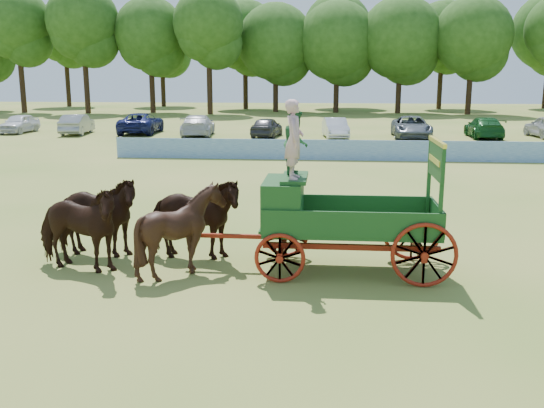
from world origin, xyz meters
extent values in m
plane|color=#9B8D46|center=(0.00, 0.00, 0.00)|extent=(160.00, 160.00, 0.00)
imported|color=black|center=(-8.39, -0.58, 1.00)|extent=(2.56, 1.63, 2.00)
imported|color=black|center=(-8.39, 0.52, 1.00)|extent=(2.46, 1.29, 2.00)
imported|color=black|center=(-5.99, -0.58, 1.00)|extent=(1.87, 1.68, 2.01)
imported|color=black|center=(-5.99, 0.52, 1.00)|extent=(2.38, 1.11, 2.00)
cube|color=maroon|center=(-3.79, -0.03, 0.60)|extent=(0.12, 2.00, 0.12)
cube|color=maroon|center=(-0.79, -0.03, 0.60)|extent=(0.12, 2.00, 0.12)
cube|color=maroon|center=(-2.29, -0.58, 0.72)|extent=(3.80, 0.10, 0.12)
cube|color=maroon|center=(-2.29, 0.52, 0.72)|extent=(3.80, 0.10, 0.12)
cube|color=maroon|center=(-4.69, -0.03, 0.75)|extent=(2.80, 0.09, 0.09)
cube|color=#1A4F1C|center=(-2.29, -0.03, 1.00)|extent=(3.80, 1.80, 0.10)
cube|color=#1A4F1C|center=(-2.29, -0.91, 1.30)|extent=(3.80, 0.06, 0.55)
cube|color=#1A4F1C|center=(-2.29, 0.85, 1.30)|extent=(3.80, 0.06, 0.55)
cube|color=#1A4F1C|center=(-0.41, -0.03, 1.30)|extent=(0.06, 1.80, 0.55)
cube|color=#1A4F1C|center=(-3.79, -0.03, 1.55)|extent=(0.85, 1.70, 1.05)
cube|color=#1A4F1C|center=(-3.54, -0.03, 2.12)|extent=(0.55, 1.50, 0.08)
cube|color=#1A4F1C|center=(-4.17, -0.03, 1.35)|extent=(0.10, 1.60, 0.65)
cube|color=#1A4F1C|center=(-3.99, -0.03, 1.05)|extent=(0.55, 1.60, 0.06)
cube|color=#1A4F1C|center=(-0.49, -0.83, 1.95)|extent=(0.08, 0.08, 1.80)
cube|color=#1A4F1C|center=(-0.49, 0.77, 1.95)|extent=(0.08, 0.08, 1.80)
cube|color=#1A4F1C|center=(-0.49, -0.03, 2.55)|extent=(0.07, 1.75, 0.75)
cube|color=yellow|center=(-0.49, -0.03, 2.95)|extent=(0.08, 1.80, 0.09)
cube|color=yellow|center=(-0.53, -0.03, 2.55)|extent=(0.02, 1.30, 0.12)
torus|color=maroon|center=(-3.79, -0.98, 0.55)|extent=(1.09, 0.09, 1.09)
torus|color=maroon|center=(-3.79, 0.92, 0.55)|extent=(1.09, 0.09, 1.09)
torus|color=maroon|center=(-0.79, -0.98, 0.70)|extent=(1.39, 0.09, 1.39)
torus|color=maroon|center=(-0.79, 0.92, 0.70)|extent=(1.39, 0.09, 1.39)
imported|color=#CC9CA3|center=(-3.54, -0.38, 3.01)|extent=(0.40, 0.62, 1.69)
imported|color=#235F2F|center=(-3.54, 0.32, 2.88)|extent=(0.54, 0.70, 1.44)
cube|color=#1C579B|center=(-1.00, 18.00, 0.53)|extent=(26.00, 0.08, 1.05)
imported|color=silver|center=(-26.00, 30.60, 0.70)|extent=(1.68, 4.14, 1.41)
imported|color=gray|center=(-21.23, 29.98, 0.73)|extent=(2.08, 4.58, 1.46)
imported|color=navy|center=(-16.70, 31.04, 0.76)|extent=(2.82, 5.61, 1.52)
imported|color=silver|center=(-12.11, 29.59, 0.76)|extent=(2.63, 5.41, 1.51)
imported|color=#333338|center=(-7.11, 29.19, 0.70)|extent=(2.17, 4.28, 1.40)
imported|color=silver|center=(-2.32, 29.00, 0.69)|extent=(1.96, 4.33, 1.38)
imported|color=slate|center=(2.94, 29.72, 0.75)|extent=(2.62, 5.44, 1.49)
imported|color=#144C1E|center=(7.96, 30.04, 0.72)|extent=(2.16, 5.02, 1.44)
cylinder|color=#382314|center=(-37.48, 53.81, 2.70)|extent=(0.60, 0.60, 5.40)
sphere|color=#1F4612|center=(-37.48, 53.81, 9.94)|extent=(7.45, 7.45, 7.45)
cylinder|color=#382314|center=(-29.84, 53.55, 2.73)|extent=(0.60, 0.60, 5.45)
sphere|color=#1F4612|center=(-29.84, 53.55, 10.05)|extent=(7.89, 7.89, 7.89)
cylinder|color=#382314|center=(-22.83, 55.23, 2.39)|extent=(0.60, 0.60, 4.78)
sphere|color=#1F4612|center=(-22.83, 55.23, 8.80)|extent=(7.96, 7.96, 7.96)
cylinder|color=#382314|center=(-15.81, 53.22, 2.62)|extent=(0.60, 0.60, 5.23)
sphere|color=#1F4612|center=(-15.81, 53.22, 9.64)|extent=(7.57, 7.57, 7.57)
cylinder|color=#382314|center=(-8.98, 58.03, 2.15)|extent=(0.60, 0.60, 4.29)
sphere|color=#1F4612|center=(-8.98, 58.03, 7.91)|extent=(8.80, 8.80, 8.80)
cylinder|color=#382314|center=(-1.97, 57.36, 2.16)|extent=(0.60, 0.60, 4.31)
sphere|color=#1F4612|center=(-1.97, 57.36, 7.95)|extent=(8.95, 8.95, 8.95)
cylinder|color=#382314|center=(4.97, 56.77, 2.23)|extent=(0.60, 0.60, 4.45)
sphere|color=#1F4612|center=(4.97, 56.77, 8.20)|extent=(9.11, 9.11, 9.11)
cylinder|color=#382314|center=(12.41, 55.50, 2.27)|extent=(0.60, 0.60, 4.55)
sphere|color=#1F4612|center=(12.41, 55.50, 8.38)|extent=(8.37, 8.37, 8.37)
cylinder|color=#382314|center=(-38.00, 67.28, 2.72)|extent=(0.60, 0.60, 5.44)
sphere|color=#1F4612|center=(-38.00, 67.28, 10.02)|extent=(7.67, 7.67, 7.67)
cylinder|color=#382314|center=(-25.28, 68.81, 2.35)|extent=(0.60, 0.60, 4.69)
sphere|color=#1F4612|center=(-25.28, 68.81, 8.65)|extent=(8.13, 8.13, 8.13)
cylinder|color=#382314|center=(-13.25, 63.49, 2.46)|extent=(0.60, 0.60, 4.92)
sphere|color=#1F4612|center=(-13.25, 63.49, 9.06)|extent=(8.48, 8.48, 8.48)
cylinder|color=#382314|center=(-1.89, 67.74, 2.72)|extent=(0.60, 0.60, 5.45)
sphere|color=#1F4612|center=(-1.89, 67.74, 10.04)|extent=(8.76, 8.76, 8.76)
cylinder|color=#382314|center=(11.09, 65.87, 2.49)|extent=(0.60, 0.60, 4.98)
sphere|color=#1F4612|center=(11.09, 65.87, 9.17)|extent=(8.02, 8.02, 8.02)
camera|label=1|loc=(-2.82, -13.23, 4.38)|focal=40.00mm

